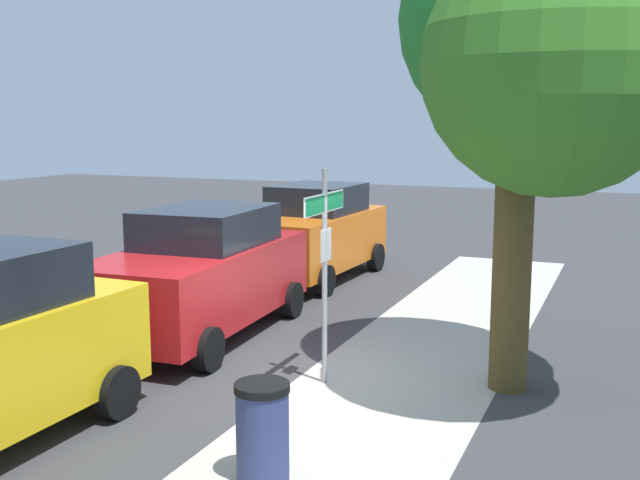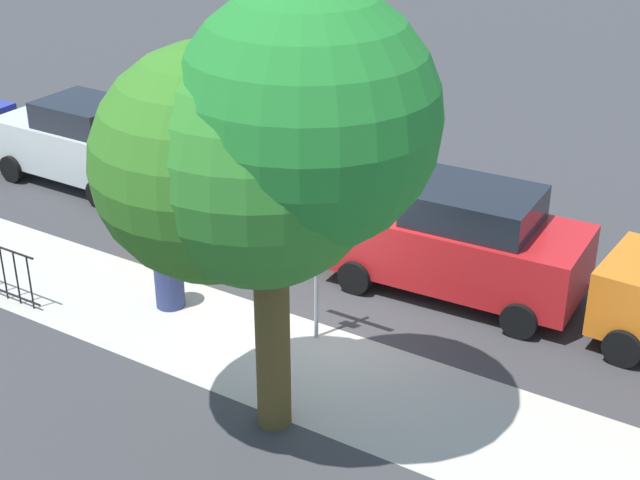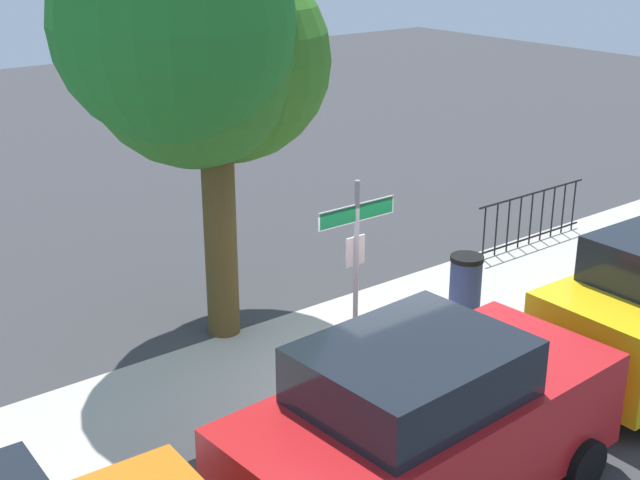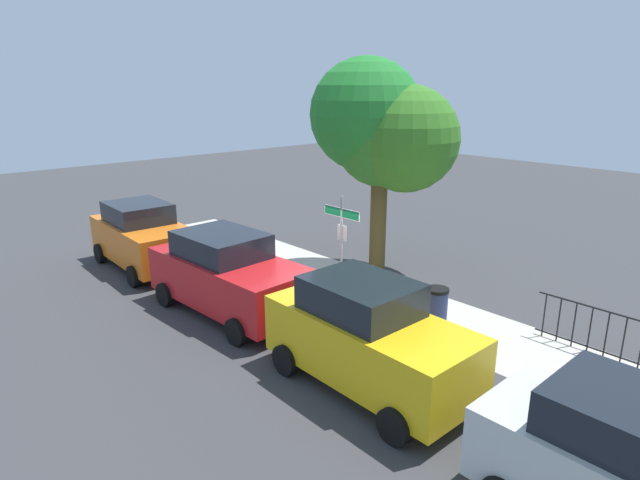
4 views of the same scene
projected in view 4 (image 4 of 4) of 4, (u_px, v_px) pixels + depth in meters
ground_plane at (328, 301)px, 14.34m from camera, size 60.00×60.00×0.00m
sidewalk_strip at (417, 310)px, 13.77m from camera, size 24.00×2.60×0.00m
street_sign at (341, 232)px, 14.00m from camera, size 1.29×0.07×2.88m
shade_tree at (384, 129)px, 15.54m from camera, size 4.37×3.72×6.48m
car_orange at (143, 236)px, 16.78m from camera, size 4.29×2.24×2.08m
car_red at (228, 274)px, 13.43m from camera, size 4.69×2.35×2.08m
car_yellow at (368, 337)px, 10.03m from camera, size 4.26×2.09×2.14m
iron_fence at (606, 334)px, 11.27m from camera, size 3.06×0.04×1.07m
trash_bin at (436, 307)px, 12.76m from camera, size 0.55×0.55×0.98m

